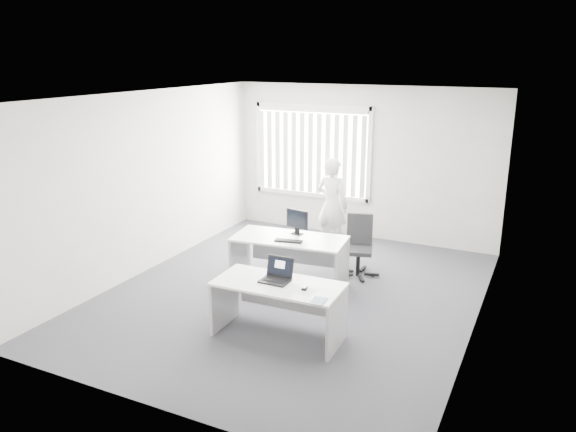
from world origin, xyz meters
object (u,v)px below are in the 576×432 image
at_px(person, 332,205).
at_px(monitor, 297,222).
at_px(desk_near, 278,298).
at_px(desk_far, 289,251).
at_px(office_chair, 358,257).
at_px(laptop, 274,271).

bearing_deg(person, monitor, 105.18).
height_order(desk_near, desk_far, desk_far).
distance_m(office_chair, person, 1.32).
distance_m(desk_near, office_chair, 2.34).
distance_m(desk_near, person, 3.30).
distance_m(desk_far, person, 1.78).
xyz_separation_m(desk_near, person, (-0.59, 3.24, 0.31)).
height_order(desk_near, monitor, monitor).
bearing_deg(office_chair, person, 116.02).
relative_size(office_chair, monitor, 2.54).
bearing_deg(desk_near, monitor, 106.00).
bearing_deg(laptop, person, 99.57).
bearing_deg(desk_far, laptop, -77.05).
height_order(desk_near, laptop, laptop).
xyz_separation_m(desk_near, office_chair, (0.22, 2.32, -0.21)).
distance_m(person, laptop, 3.27).
relative_size(desk_near, desk_far, 0.91).
xyz_separation_m(desk_far, person, (-0.02, 1.75, 0.28)).
distance_m(desk_far, office_chair, 1.18).
relative_size(person, monitor, 4.38).
bearing_deg(laptop, office_chair, 83.42).
bearing_deg(laptop, desk_far, 109.35).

